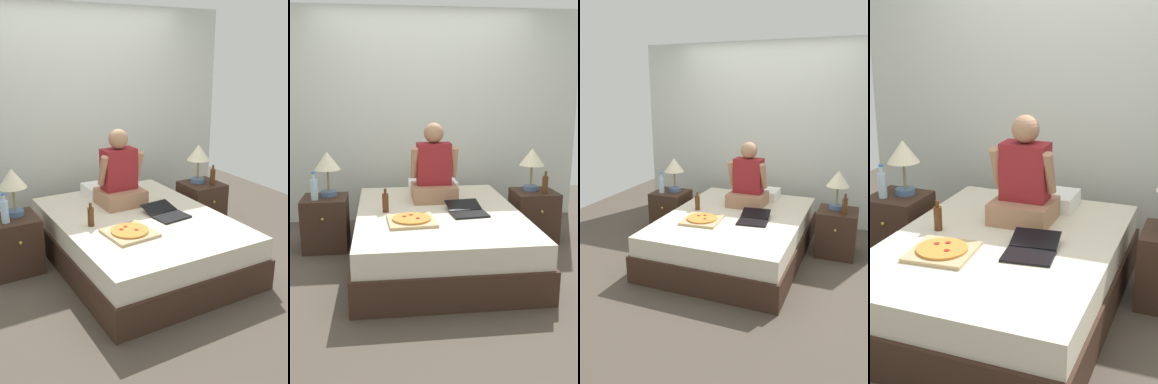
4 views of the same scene
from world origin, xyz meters
The scene contains 14 objects.
ground_plane centered at (0.00, 0.00, 0.00)m, with size 5.82×5.82×0.00m, color #4C4238.
wall_back centered at (0.00, 1.41, 1.25)m, with size 3.82×0.12×2.50m, color silver.
bed centered at (0.00, 0.00, 0.24)m, with size 1.54×2.10×0.48m.
nightstand_left centered at (-1.09, 0.43, 0.27)m, with size 0.44×0.47×0.53m.
lamp_on_left_nightstand centered at (-1.05, 0.48, 0.86)m, with size 0.26×0.26×0.45m.
water_bottle centered at (-1.17, 0.34, 0.64)m, with size 0.07×0.07×0.28m.
nightstand_right centered at (1.09, 0.43, 0.27)m, with size 0.44×0.47×0.53m.
lamp_on_right_nightstand centered at (1.06, 0.48, 0.86)m, with size 0.26×0.26×0.45m.
beer_bottle centered at (1.16, 0.33, 0.63)m, with size 0.06×0.06×0.23m.
pillow centered at (0.04, 0.77, 0.54)m, with size 0.52×0.34×0.12m, color white.
person_seated centered at (0.01, 0.41, 0.77)m, with size 0.47×0.40×0.78m.
laptop centered at (0.25, -0.13, 0.50)m, with size 0.36×0.45×0.07m.
pizza_box centered at (-0.27, -0.33, 0.50)m, with size 0.43×0.43×0.05m.
beer_bottle_on_bed centered at (-0.49, 0.01, 0.57)m, with size 0.06×0.06×0.22m.
Camera 1 is at (-1.86, -3.35, 1.99)m, focal length 40.00 mm.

